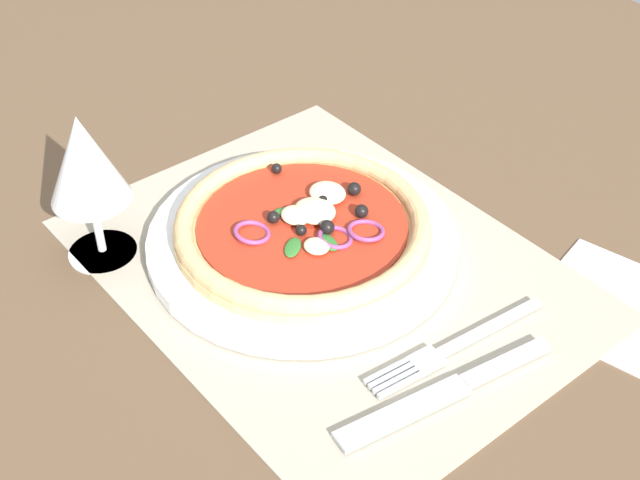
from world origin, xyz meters
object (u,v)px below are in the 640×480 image
(fork, at_px, (449,349))
(knife, at_px, (445,392))
(pizza, at_px, (305,225))
(wine_glass, at_px, (85,162))
(plate, at_px, (304,240))
(napkin, at_px, (626,310))

(fork, bearing_deg, knife, 46.48)
(fork, relative_size, knife, 0.90)
(pizza, height_order, knife, pizza)
(fork, relative_size, wine_glass, 1.21)
(plate, relative_size, napkin, 1.97)
(pizza, distance_m, knife, 0.22)
(plate, height_order, knife, plate)
(fork, bearing_deg, pizza, -82.05)
(knife, relative_size, napkin, 1.35)
(fork, xyz_separation_m, knife, (-0.03, 0.04, 0.00))
(knife, distance_m, napkin, 0.19)
(knife, height_order, napkin, knife)
(plate, height_order, fork, plate)
(fork, height_order, wine_glass, wine_glass)
(pizza, bearing_deg, plate, 80.76)
(plate, distance_m, napkin, 0.29)
(fork, bearing_deg, napkin, 163.84)
(pizza, relative_size, napkin, 1.61)
(plate, bearing_deg, napkin, -146.19)
(wine_glass, xyz_separation_m, napkin, (-0.36, -0.31, -0.10))
(plate, xyz_separation_m, wine_glass, (0.12, 0.15, 0.09))
(plate, xyz_separation_m, fork, (-0.18, -0.01, -0.00))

